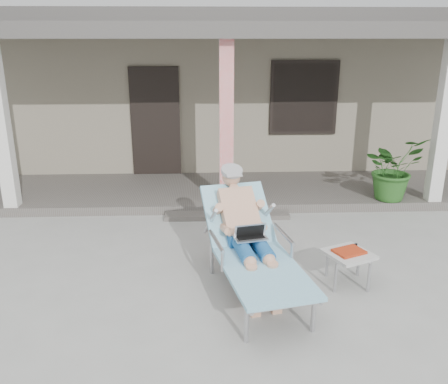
{
  "coord_description": "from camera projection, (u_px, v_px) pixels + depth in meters",
  "views": [
    {
      "loc": [
        -0.35,
        -5.29,
        2.8
      ],
      "look_at": [
        -0.1,
        0.6,
        0.85
      ],
      "focal_mm": 38.0,
      "sensor_mm": 36.0,
      "label": 1
    }
  ],
  "objects": [
    {
      "name": "ground",
      "position": [
        234.0,
        271.0,
        5.91
      ],
      "size": [
        60.0,
        60.0,
        0.0
      ],
      "primitive_type": "plane",
      "color": "#9E9E99",
      "rests_on": "ground"
    },
    {
      "name": "porch_overhang",
      "position": [
        224.0,
        36.0,
        7.83
      ],
      "size": [
        10.0,
        2.3,
        2.85
      ],
      "color": "silver",
      "rests_on": "porch_deck"
    },
    {
      "name": "lounger",
      "position": [
        249.0,
        219.0,
        5.32
      ],
      "size": [
        1.2,
        2.18,
        1.37
      ],
      "rotation": [
        0.0,
        0.0,
        0.21
      ],
      "color": "#B7B7BC",
      "rests_on": "ground"
    },
    {
      "name": "porch_deck",
      "position": [
        224.0,
        191.0,
        8.74
      ],
      "size": [
        10.0,
        2.0,
        0.15
      ],
      "primitive_type": "cube",
      "color": "#605B56",
      "rests_on": "ground"
    },
    {
      "name": "potted_palm",
      "position": [
        393.0,
        168.0,
        7.94
      ],
      "size": [
        1.2,
        1.13,
        1.08
      ],
      "primitive_type": "imported",
      "rotation": [
        0.0,
        0.0,
        0.36
      ],
      "color": "#26591E",
      "rests_on": "porch_deck"
    },
    {
      "name": "house",
      "position": [
        218.0,
        85.0,
        11.55
      ],
      "size": [
        10.4,
        5.4,
        3.3
      ],
      "color": "gray",
      "rests_on": "ground"
    },
    {
      "name": "porch_step",
      "position": [
        227.0,
        215.0,
        7.66
      ],
      "size": [
        2.0,
        0.3,
        0.07
      ],
      "primitive_type": "cube",
      "color": "#605B56",
      "rests_on": "ground"
    },
    {
      "name": "side_table",
      "position": [
        349.0,
        256.0,
        5.51
      ],
      "size": [
        0.64,
        0.64,
        0.43
      ],
      "rotation": [
        0.0,
        0.0,
        0.42
      ],
      "color": "#B7B7B2",
      "rests_on": "ground"
    }
  ]
}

